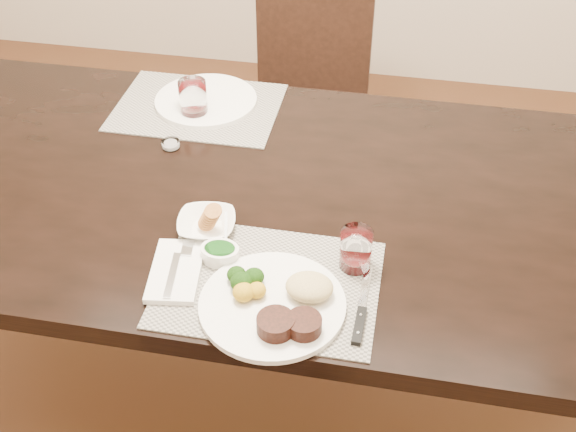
% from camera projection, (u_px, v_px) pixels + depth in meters
% --- Properties ---
extents(ground_plane, '(4.50, 4.50, 0.00)m').
position_uv_depth(ground_plane, '(256.00, 377.00, 2.25)').
color(ground_plane, '#4F2B19').
rests_on(ground_plane, ground).
extents(dining_table, '(2.00, 1.00, 0.75)m').
position_uv_depth(dining_table, '(249.00, 213.00, 1.82)').
color(dining_table, black).
rests_on(dining_table, ground).
extents(chair_far, '(0.42, 0.42, 0.90)m').
position_uv_depth(chair_far, '(308.00, 87.00, 2.63)').
color(chair_far, black).
rests_on(chair_far, ground).
extents(placemat_near, '(0.46, 0.34, 0.00)m').
position_uv_depth(placemat_near, '(269.00, 284.00, 1.51)').
color(placemat_near, gray).
rests_on(placemat_near, dining_table).
extents(placemat_far, '(0.46, 0.34, 0.00)m').
position_uv_depth(placemat_far, '(198.00, 107.00, 2.05)').
color(placemat_far, gray).
rests_on(placemat_far, dining_table).
extents(dinner_plate, '(0.30, 0.30, 0.05)m').
position_uv_depth(dinner_plate, '(279.00, 303.00, 1.45)').
color(dinner_plate, white).
rests_on(dinner_plate, placemat_near).
extents(napkin_fork, '(0.13, 0.20, 0.02)m').
position_uv_depth(napkin_fork, '(176.00, 271.00, 1.53)').
color(napkin_fork, white).
rests_on(napkin_fork, placemat_near).
extents(steak_knife, '(0.02, 0.22, 0.01)m').
position_uv_depth(steak_knife, '(361.00, 316.00, 1.43)').
color(steak_knife, silver).
rests_on(steak_knife, placemat_near).
extents(cracker_bowl, '(0.15, 0.15, 0.06)m').
position_uv_depth(cracker_bowl, '(207.00, 224.00, 1.63)').
color(cracker_bowl, white).
rests_on(cracker_bowl, placemat_near).
extents(sauce_ramekin, '(0.08, 0.13, 0.07)m').
position_uv_depth(sauce_ramekin, '(220.00, 253.00, 1.56)').
color(sauce_ramekin, white).
rests_on(sauce_ramekin, placemat_near).
extents(wine_glass_near, '(0.07, 0.07, 0.09)m').
position_uv_depth(wine_glass_near, '(356.00, 251.00, 1.53)').
color(wine_glass_near, white).
rests_on(wine_glass_near, placemat_near).
extents(far_plate, '(0.29, 0.29, 0.01)m').
position_uv_depth(far_plate, '(206.00, 100.00, 2.07)').
color(far_plate, white).
rests_on(far_plate, placemat_far).
extents(wine_glass_far, '(0.08, 0.08, 0.11)m').
position_uv_depth(wine_glass_far, '(193.00, 101.00, 1.99)').
color(wine_glass_far, white).
rests_on(wine_glass_far, placemat_far).
extents(salt_cellar, '(0.05, 0.05, 0.02)m').
position_uv_depth(salt_cellar, '(171.00, 144.00, 1.90)').
color(salt_cellar, white).
rests_on(salt_cellar, dining_table).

